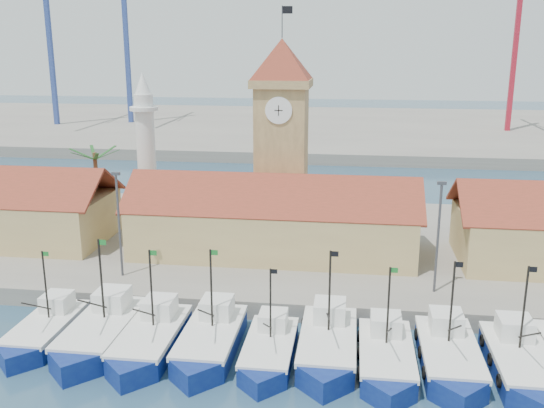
# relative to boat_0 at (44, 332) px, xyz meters

# --- Properties ---
(ground) EXTENTS (400.00, 400.00, 0.00)m
(ground) POSITION_rel_boat_0_xyz_m (14.28, -2.61, -0.72)
(ground) COLOR navy
(ground) RESTS_ON ground
(quay) EXTENTS (140.00, 32.00, 1.50)m
(quay) POSITION_rel_boat_0_xyz_m (14.28, 21.39, 0.03)
(quay) COLOR gray
(quay) RESTS_ON ground
(terminal) EXTENTS (240.00, 80.00, 2.00)m
(terminal) POSITION_rel_boat_0_xyz_m (14.28, 107.39, 0.28)
(terminal) COLOR gray
(terminal) RESTS_ON ground
(boat_0) EXTENTS (3.35, 9.17, 6.94)m
(boat_0) POSITION_rel_boat_0_xyz_m (0.00, 0.00, 0.00)
(boat_0) COLOR navy
(boat_0) RESTS_ON ground
(boat_1) EXTENTS (3.87, 10.62, 8.03)m
(boat_1) POSITION_rel_boat_0_xyz_m (4.19, -0.03, 0.11)
(boat_1) COLOR navy
(boat_1) RESTS_ON ground
(boat_2) EXTENTS (3.66, 10.04, 7.59)m
(boat_2) POSITION_rel_boat_0_xyz_m (8.01, -0.51, 0.07)
(boat_2) COLOR navy
(boat_2) RESTS_ON ground
(boat_3) EXTENTS (3.70, 10.14, 7.67)m
(boat_3) POSITION_rel_boat_0_xyz_m (12.14, -0.09, 0.08)
(boat_3) COLOR navy
(boat_3) RESTS_ON ground
(boat_4) EXTENTS (3.25, 8.90, 6.73)m
(boat_4) POSITION_rel_boat_0_xyz_m (16.35, -0.71, -0.02)
(boat_4) COLOR navy
(boat_4) RESTS_ON ground
(boat_5) EXTENTS (3.78, 10.36, 7.84)m
(boat_5) POSITION_rel_boat_0_xyz_m (20.23, 0.27, 0.09)
(boat_5) COLOR navy
(boat_5) RESTS_ON ground
(boat_6) EXTENTS (3.50, 9.60, 7.26)m
(boat_6) POSITION_rel_boat_0_xyz_m (24.10, -0.76, 0.03)
(boat_6) COLOR navy
(boat_6) RESTS_ON ground
(boat_7) EXTENTS (3.69, 10.10, 7.64)m
(boat_7) POSITION_rel_boat_0_xyz_m (28.20, -0.17, 0.07)
(boat_7) COLOR navy
(boat_7) RESTS_ON ground
(boat_8) EXTENTS (3.70, 10.15, 7.68)m
(boat_8) POSITION_rel_boat_0_xyz_m (32.61, -0.52, 0.08)
(boat_8) COLOR navy
(boat_8) RESTS_ON ground
(hall_center) EXTENTS (27.04, 10.13, 7.61)m
(hall_center) POSITION_rel_boat_0_xyz_m (14.28, 17.39, 3.27)
(hall_center) COLOR tan
(hall_center) RESTS_ON quay
(clock_tower) EXTENTS (5.80, 5.80, 22.70)m
(clock_tower) POSITION_rel_boat_0_xyz_m (14.28, 23.39, 11.24)
(clock_tower) COLOR tan
(clock_tower) RESTS_ON quay
(minaret) EXTENTS (3.00, 3.00, 16.30)m
(minaret) POSITION_rel_boat_0_xyz_m (-0.72, 25.39, 9.01)
(minaret) COLOR silver
(minaret) RESTS_ON quay
(palm_tree) EXTENTS (5.60, 5.03, 8.39)m
(palm_tree) POSITION_rel_boat_0_xyz_m (-5.72, 23.39, 5.53)
(palm_tree) COLOR brown
(palm_tree) RESTS_ON quay
(lamp_posts) EXTENTS (80.70, 0.25, 9.03)m
(lamp_posts) POSITION_rel_boat_0_xyz_m (14.78, 9.39, 5.76)
(lamp_posts) COLOR #3F3F44
(lamp_posts) RESTS_ON quay
(crane_blue_far) EXTENTS (1.00, 34.10, 43.49)m
(crane_blue_far) POSITION_rel_boat_0_xyz_m (-48.80, 97.82, 25.54)
(crane_blue_far) COLOR #2D4189
(crane_blue_far) RESTS_ON terminal
(crane_blue_near) EXTENTS (1.00, 32.63, 42.39)m
(crane_blue_near) POSITION_rel_boat_0_xyz_m (-32.63, 104.00, 24.81)
(crane_blue_near) COLOR #2D4189
(crane_blue_near) RESTS_ON terminal
(crane_red_right) EXTENTS (1.00, 32.42, 38.83)m
(crane_red_right) POSITION_rel_boat_0_xyz_m (55.10, 100.93, 22.81)
(crane_red_right) COLOR #AC1A2D
(crane_red_right) RESTS_ON terminal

